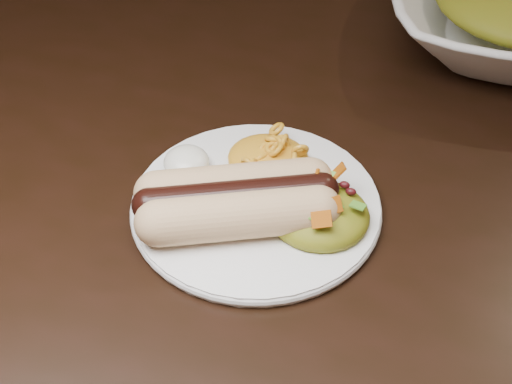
% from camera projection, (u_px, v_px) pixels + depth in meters
% --- Properties ---
extents(table, '(1.60, 0.90, 0.75)m').
position_uv_depth(table, '(193.00, 179.00, 0.78)').
color(table, black).
rests_on(table, floor).
extents(plate, '(0.28, 0.28, 0.01)m').
position_uv_depth(plate, '(256.00, 205.00, 0.61)').
color(plate, white).
rests_on(plate, table).
extents(hotdog, '(0.14, 0.12, 0.04)m').
position_uv_depth(hotdog, '(237.00, 200.00, 0.57)').
color(hotdog, '#D6B37F').
rests_on(hotdog, plate).
extents(mac_and_cheese, '(0.08, 0.07, 0.03)m').
position_uv_depth(mac_and_cheese, '(269.00, 150.00, 0.63)').
color(mac_and_cheese, '#CD7A39').
rests_on(mac_and_cheese, plate).
extents(sour_cream, '(0.04, 0.04, 0.02)m').
position_uv_depth(sour_cream, '(186.00, 159.00, 0.62)').
color(sour_cream, silver).
rests_on(sour_cream, plate).
extents(taco_salad, '(0.08, 0.08, 0.04)m').
position_uv_depth(taco_salad, '(319.00, 207.00, 0.58)').
color(taco_salad, '#9C5611').
rests_on(taco_salad, plate).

